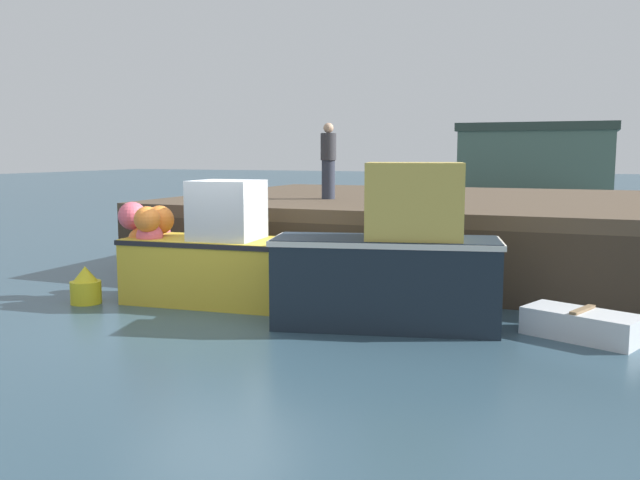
% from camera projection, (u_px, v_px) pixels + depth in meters
% --- Properties ---
extents(ground, '(120.00, 160.00, 0.10)m').
position_uv_depth(ground, '(213.00, 320.00, 10.59)').
color(ground, '#2D4756').
extents(pier, '(11.96, 8.89, 1.53)m').
position_uv_depth(pier, '(450.00, 209.00, 15.13)').
color(pier, brown).
rests_on(pier, ground).
extents(fishing_boat_near_left, '(3.15, 1.48, 2.08)m').
position_uv_depth(fishing_boat_near_left, '(206.00, 254.00, 11.51)').
color(fishing_boat_near_left, gold).
rests_on(fishing_boat_near_left, ground).
extents(fishing_boat_near_right, '(3.44, 1.82, 2.40)m').
position_uv_depth(fishing_boat_near_right, '(392.00, 263.00, 9.87)').
color(fishing_boat_near_right, '#19232D').
rests_on(fishing_boat_near_right, ground).
extents(rowboat, '(1.66, 1.22, 0.42)m').
position_uv_depth(rowboat, '(582.00, 325.00, 9.33)').
color(rowboat, silver).
rests_on(rowboat, ground).
extents(dockworker, '(0.34, 0.34, 1.64)m').
position_uv_depth(dockworker, '(328.00, 161.00, 14.80)').
color(dockworker, '#2D3342').
rests_on(dockworker, pier).
extents(warehouse, '(9.11, 4.38, 4.30)m').
position_uv_depth(warehouse, '(536.00, 159.00, 41.25)').
color(warehouse, '#4C6656').
rests_on(warehouse, ground).
extents(mooring_buoy_foreground, '(0.51, 0.51, 0.64)m').
position_uv_depth(mooring_buoy_foreground, '(86.00, 287.00, 11.50)').
color(mooring_buoy_foreground, yellow).
rests_on(mooring_buoy_foreground, ground).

